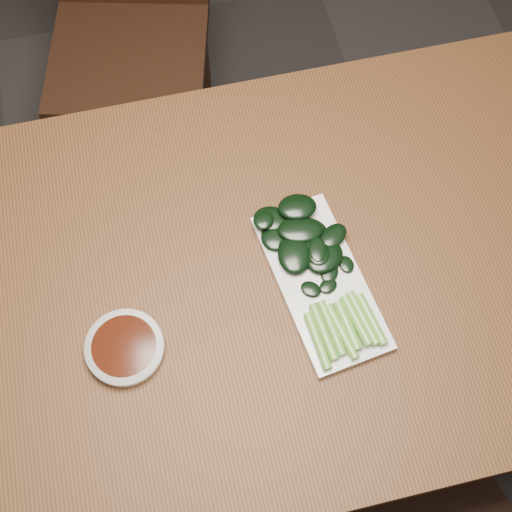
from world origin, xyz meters
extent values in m
plane|color=#292727|center=(0.00, 0.00, 0.00)|extent=(6.00, 6.00, 0.00)
cube|color=#4C2C15|center=(0.00, 0.00, 0.73)|extent=(1.40, 0.80, 0.04)
cylinder|color=#4C2C15|center=(0.64, 0.34, 0.35)|extent=(0.05, 0.05, 0.71)
cube|color=black|center=(-0.12, 0.79, 0.43)|extent=(0.48, 0.48, 0.04)
cylinder|color=black|center=(-0.32, 0.67, 0.21)|extent=(0.04, 0.04, 0.41)
cylinder|color=black|center=(0.00, 0.59, 0.21)|extent=(0.04, 0.04, 0.41)
cylinder|color=black|center=(-0.24, 0.99, 0.21)|extent=(0.04, 0.04, 0.41)
cylinder|color=black|center=(0.08, 0.91, 0.21)|extent=(0.04, 0.04, 0.41)
cylinder|color=black|center=(0.35, -0.34, 0.21)|extent=(0.04, 0.04, 0.41)
cylinder|color=silver|center=(-0.21, -0.08, 0.76)|extent=(0.13, 0.13, 0.02)
cylinder|color=#3B1105|center=(-0.21, -0.08, 0.77)|extent=(0.10, 0.10, 0.00)
cube|color=silver|center=(0.13, -0.04, 0.76)|extent=(0.18, 0.32, 0.01)
cylinder|color=#5F9A35|center=(0.09, -0.14, 0.77)|extent=(0.02, 0.10, 0.02)
cylinder|color=#5F9A35|center=(0.11, -0.13, 0.77)|extent=(0.03, 0.10, 0.02)
cylinder|color=#5F9A35|center=(0.12, -0.13, 0.77)|extent=(0.02, 0.10, 0.01)
cylinder|color=#5F9A35|center=(0.13, -0.14, 0.77)|extent=(0.03, 0.10, 0.01)
cylinder|color=#5F9A35|center=(0.15, -0.13, 0.77)|extent=(0.03, 0.09, 0.02)
cylinder|color=#5F9A35|center=(0.16, -0.13, 0.77)|extent=(0.03, 0.09, 0.02)
cylinder|color=#5F9A35|center=(0.17, -0.12, 0.77)|extent=(0.03, 0.10, 0.01)
cylinder|color=#5F9A35|center=(0.19, -0.13, 0.77)|extent=(0.03, 0.09, 0.02)
ellipsoid|color=black|center=(0.13, 0.04, 0.77)|extent=(0.08, 0.08, 0.01)
ellipsoid|color=black|center=(0.13, 0.00, 0.78)|extent=(0.05, 0.05, 0.01)
ellipsoid|color=black|center=(0.11, 0.05, 0.78)|extent=(0.09, 0.06, 0.01)
ellipsoid|color=black|center=(0.14, 0.01, 0.78)|extent=(0.06, 0.05, 0.01)
ellipsoid|color=black|center=(0.09, 0.01, 0.78)|extent=(0.07, 0.09, 0.02)
ellipsoid|color=black|center=(0.07, 0.05, 0.77)|extent=(0.05, 0.05, 0.01)
ellipsoid|color=black|center=(0.07, 0.09, 0.78)|extent=(0.07, 0.06, 0.01)
ellipsoid|color=black|center=(0.17, 0.03, 0.78)|extent=(0.06, 0.06, 0.01)
ellipsoid|color=black|center=(0.14, -0.01, 0.78)|extent=(0.09, 0.08, 0.01)
ellipsoid|color=black|center=(0.12, 0.09, 0.79)|extent=(0.07, 0.06, 0.02)
ellipsoid|color=black|center=(0.09, 0.02, 0.78)|extent=(0.04, 0.05, 0.01)
ellipsoid|color=black|center=(0.13, 0.01, 0.78)|extent=(0.04, 0.05, 0.01)
ellipsoid|color=black|center=(0.06, 0.08, 0.78)|extent=(0.05, 0.05, 0.01)
ellipsoid|color=black|center=(0.14, -0.03, 0.77)|extent=(0.04, 0.05, 0.01)
ellipsoid|color=black|center=(0.11, -0.05, 0.77)|extent=(0.04, 0.04, 0.01)
ellipsoid|color=black|center=(0.14, -0.06, 0.77)|extent=(0.04, 0.03, 0.01)
ellipsoid|color=black|center=(0.18, -0.02, 0.77)|extent=(0.03, 0.03, 0.01)
camera|label=1|loc=(-0.08, -0.46, 1.86)|focal=50.00mm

